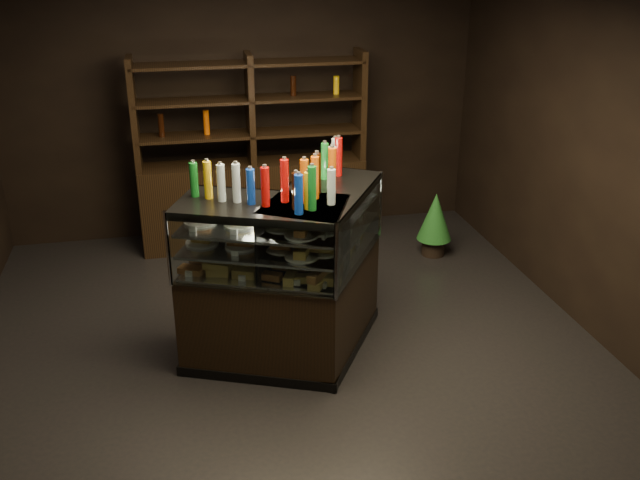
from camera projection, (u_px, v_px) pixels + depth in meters
The scene contains 7 objects.
ground at pixel (284, 340), 5.83m from camera, with size 5.00×5.00×0.00m, color black.
room_shell at pixel (279, 104), 5.06m from camera, with size 5.02×5.02×3.01m.
display_case at pixel (294, 304), 5.46m from camera, with size 1.74×1.36×1.33m.
food_display at pixel (293, 237), 5.24m from camera, with size 1.42×1.05×0.41m.
bottles_top at pixel (292, 178), 5.06m from camera, with size 1.26×0.91×0.30m.
potted_conifer at pixel (435, 215), 7.22m from camera, with size 0.35×0.35×0.76m.
back_shelving at pixel (253, 189), 7.44m from camera, with size 2.32×0.44×2.00m.
Camera 1 is at (-0.78, -4.98, 3.05)m, focal length 40.00 mm.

